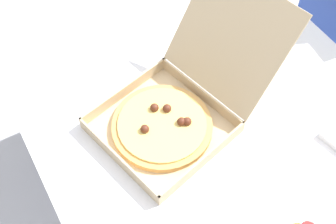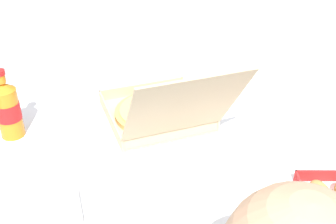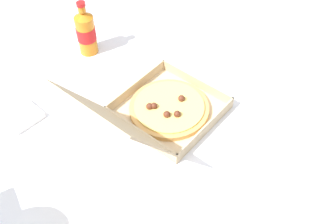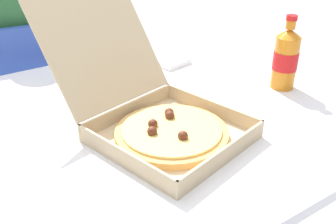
# 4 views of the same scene
# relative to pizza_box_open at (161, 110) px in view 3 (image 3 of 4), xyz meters

# --- Properties ---
(dining_table) EXTENTS (1.21, 0.98, 0.71)m
(dining_table) POSITION_rel_pizza_box_open_xyz_m (-0.02, 0.10, -0.12)
(dining_table) COLOR white
(dining_table) RESTS_ON ground_plane
(pizza_box_open) EXTENTS (0.43, 0.56, 0.31)m
(pizza_box_open) POSITION_rel_pizza_box_open_xyz_m (0.00, 0.00, 0.00)
(pizza_box_open) COLOR tan
(pizza_box_open) RESTS_ON dining_table
(cola_bottle) EXTENTS (0.07, 0.07, 0.22)m
(cola_bottle) POSITION_rel_pizza_box_open_xyz_m (0.46, 0.02, 0.05)
(cola_bottle) COLOR orange
(cola_bottle) RESTS_ON dining_table
(paper_menu) EXTENTS (0.21, 0.16, 0.00)m
(paper_menu) POSITION_rel_pizza_box_open_xyz_m (-0.46, -0.22, -0.04)
(paper_menu) COLOR white
(paper_menu) RESTS_ON dining_table
(napkin_pile) EXTENTS (0.13, 0.13, 0.02)m
(napkin_pile) POSITION_rel_pizza_box_open_xyz_m (0.29, 0.37, -0.04)
(napkin_pile) COLOR white
(napkin_pile) RESTS_ON dining_table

